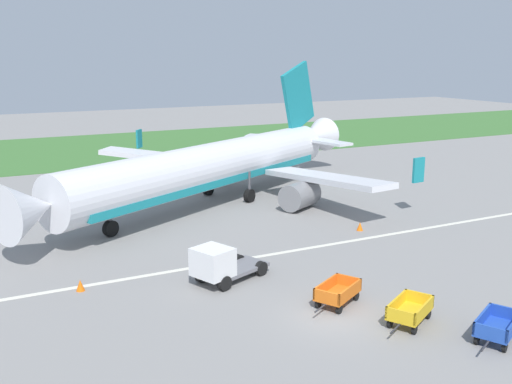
# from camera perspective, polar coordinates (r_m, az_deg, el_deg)

# --- Properties ---
(ground_plane) EXTENTS (220.00, 220.00, 0.00)m
(ground_plane) POSITION_cam_1_polar(r_m,az_deg,el_deg) (28.27, 7.39, -11.87)
(ground_plane) COLOR gray
(grass_strip) EXTENTS (220.00, 28.00, 0.06)m
(grass_strip) POSITION_cam_1_polar(r_m,az_deg,el_deg) (78.97, -15.82, 4.02)
(grass_strip) COLOR #3D7033
(grass_strip) RESTS_ON ground
(apron_stripe) EXTENTS (120.00, 0.36, 0.01)m
(apron_stripe) POSITION_cam_1_polar(r_m,az_deg,el_deg) (35.46, -0.78, -6.45)
(apron_stripe) COLOR silver
(apron_stripe) RESTS_ON ground
(airplane) EXTENTS (34.67, 28.74, 11.34)m
(airplane) POSITION_cam_1_polar(r_m,az_deg,el_deg) (48.21, -3.79, 2.55)
(airplane) COLOR silver
(airplane) RESTS_ON ground
(baggage_cart_nearest) EXTENTS (3.50, 2.38, 1.07)m
(baggage_cart_nearest) POSITION_cam_1_polar(r_m,az_deg,el_deg) (27.72, 22.36, -11.97)
(baggage_cart_nearest) COLOR #234CB2
(baggage_cart_nearest) RESTS_ON ground
(baggage_cart_second_in_row) EXTENTS (3.46, 2.44, 1.07)m
(baggage_cart_second_in_row) POSITION_cam_1_polar(r_m,az_deg,el_deg) (28.04, 14.69, -11.07)
(baggage_cart_second_in_row) COLOR gold
(baggage_cart_second_in_row) RESTS_ON ground
(baggage_cart_third_in_row) EXTENTS (3.46, 2.44, 1.07)m
(baggage_cart_third_in_row) POSITION_cam_1_polar(r_m,az_deg,el_deg) (29.34, 7.92, -9.63)
(baggage_cart_third_in_row) COLOR orange
(baggage_cart_third_in_row) RESTS_ON ground
(service_truck_beside_carts) EXTENTS (4.77, 3.38, 2.10)m
(service_truck_beside_carts) POSITION_cam_1_polar(r_m,az_deg,el_deg) (31.41, -3.57, -6.99)
(service_truck_beside_carts) COLOR slate
(service_truck_beside_carts) RESTS_ON ground
(traffic_cone_near_plane) EXTENTS (0.45, 0.45, 0.59)m
(traffic_cone_near_plane) POSITION_cam_1_polar(r_m,az_deg,el_deg) (41.49, 10.05, -3.30)
(traffic_cone_near_plane) COLOR orange
(traffic_cone_near_plane) RESTS_ON ground
(traffic_cone_mid_apron) EXTENTS (0.45, 0.45, 0.60)m
(traffic_cone_mid_apron) POSITION_cam_1_polar(r_m,az_deg,el_deg) (32.04, -16.67, -8.66)
(traffic_cone_mid_apron) COLOR orange
(traffic_cone_mid_apron) RESTS_ON ground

